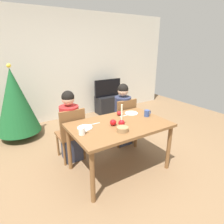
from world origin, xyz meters
TOP-DOWN VIEW (x-y plane):
  - ground_plane at (0.00, 0.00)m, footprint 7.68×7.68m
  - back_wall at (0.00, 2.60)m, footprint 6.40×0.10m
  - dining_table at (0.00, 0.00)m, footprint 1.40×0.90m
  - chair_left at (-0.51, 0.61)m, footprint 0.40×0.40m
  - chair_right at (0.51, 0.61)m, footprint 0.40×0.40m
  - person_left_child at (-0.51, 0.64)m, footprint 0.30×0.30m
  - person_right_child at (0.51, 0.64)m, footprint 0.30×0.30m
  - tv_stand at (1.18, 2.30)m, footprint 0.64×0.40m
  - tv at (1.18, 2.30)m, footprint 0.79×0.05m
  - christmas_tree at (-1.14, 1.96)m, footprint 0.84×0.84m
  - candle_centerpiece at (-0.02, -0.08)m, footprint 0.09×0.09m
  - plate_left at (-0.48, 0.13)m, footprint 0.20×0.20m
  - plate_right at (0.41, 0.25)m, footprint 0.21×0.21m
  - mug_left at (-0.59, -0.03)m, footprint 0.12×0.08m
  - mug_right at (0.54, 0.02)m, footprint 0.13×0.08m
  - fork_left at (-0.32, 0.18)m, footprint 0.18×0.02m
  - fork_right at (0.25, 0.22)m, footprint 0.18×0.01m
  - bowl_walnuts at (-0.11, -0.23)m, footprint 0.15×0.15m
  - apple_near_candle at (0.19, 0.29)m, footprint 0.08×0.08m
  - apple_by_left_plate at (-0.11, 0.00)m, footprint 0.09×0.09m

SIDE VIEW (x-z plane):
  - ground_plane at x=0.00m, z-range 0.00..0.00m
  - tv_stand at x=1.18m, z-range 0.00..0.48m
  - chair_left at x=-0.51m, z-range 0.06..0.96m
  - chair_right at x=0.51m, z-range 0.06..0.96m
  - person_left_child at x=-0.51m, z-range -0.02..1.16m
  - person_right_child at x=0.51m, z-range -0.02..1.16m
  - dining_table at x=0.00m, z-range 0.29..1.04m
  - tv at x=1.18m, z-range 0.48..0.94m
  - fork_left at x=-0.32m, z-range 0.75..0.76m
  - fork_right at x=0.25m, z-range 0.75..0.76m
  - plate_left at x=-0.48m, z-range 0.75..0.76m
  - plate_right at x=0.41m, z-range 0.75..0.76m
  - christmas_tree at x=-1.14m, z-range 0.03..1.53m
  - bowl_walnuts at x=-0.11m, z-range 0.75..0.81m
  - apple_near_candle at x=0.19m, z-range 0.75..0.83m
  - apple_by_left_plate at x=-0.11m, z-range 0.75..0.84m
  - mug_left at x=-0.59m, z-range 0.75..0.84m
  - mug_right at x=0.54m, z-range 0.75..0.85m
  - candle_centerpiece at x=-0.02m, z-range 0.66..0.97m
  - back_wall at x=0.00m, z-range 0.00..2.60m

